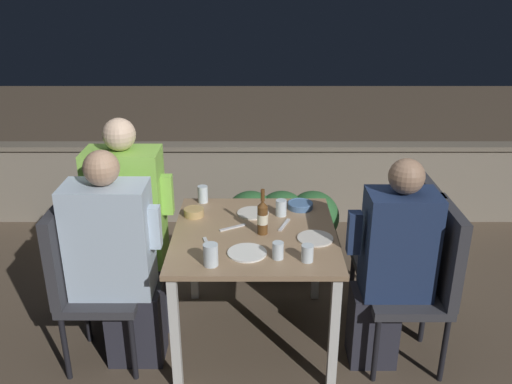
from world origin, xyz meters
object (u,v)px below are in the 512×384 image
(person_blue_shirt, at_px, (119,261))
(chair_right_far, at_px, (410,245))
(person_green_blouse, at_px, (135,228))
(beer_bottle, at_px, (264,217))
(person_navy_jumper, at_px, (392,265))
(chair_left_far, at_px, (103,244))
(chair_right_near, at_px, (428,274))
(chair_left_near, at_px, (84,272))

(person_blue_shirt, distance_m, chair_right_far, 1.75)
(person_green_blouse, height_order, beer_bottle, person_green_blouse)
(person_blue_shirt, xyz_separation_m, person_navy_jumper, (1.52, -0.02, -0.01))
(chair_left_far, relative_size, person_green_blouse, 0.71)
(person_green_blouse, height_order, chair_right_near, person_green_blouse)
(person_blue_shirt, bearing_deg, person_green_blouse, 86.78)
(chair_right_near, height_order, person_navy_jumper, person_navy_jumper)
(chair_left_near, relative_size, chair_right_far, 1.00)
(person_blue_shirt, xyz_separation_m, chair_right_near, (1.73, -0.02, -0.07))
(person_blue_shirt, xyz_separation_m, chair_right_far, (1.72, 0.33, -0.07))
(person_green_blouse, relative_size, beer_bottle, 5.02)
(chair_left_near, height_order, chair_right_far, same)
(person_blue_shirt, bearing_deg, chair_left_far, 118.89)
(person_green_blouse, relative_size, chair_right_near, 1.40)
(chair_left_near, bearing_deg, person_navy_jumper, -0.52)
(beer_bottle, bearing_deg, chair_left_near, -170.60)
(person_blue_shirt, bearing_deg, chair_left_near, 180.00)
(chair_left_far, bearing_deg, chair_right_near, -10.46)
(chair_right_near, relative_size, chair_right_far, 1.00)
(chair_left_far, xyz_separation_m, chair_right_near, (1.91, -0.35, 0.00))
(person_green_blouse, bearing_deg, chair_right_far, -0.10)
(chair_left_near, height_order, person_green_blouse, person_green_blouse)
(person_blue_shirt, distance_m, chair_right_near, 1.73)
(person_navy_jumper, height_order, chair_right_far, person_navy_jumper)
(chair_left_far, bearing_deg, chair_left_near, -93.62)
(chair_right_near, distance_m, beer_bottle, 0.97)
(person_blue_shirt, height_order, person_navy_jumper, person_blue_shirt)
(person_green_blouse, bearing_deg, person_blue_shirt, -93.22)
(person_blue_shirt, xyz_separation_m, beer_bottle, (0.81, 0.17, 0.20))
(person_navy_jumper, distance_m, beer_bottle, 0.76)
(chair_left_far, xyz_separation_m, beer_bottle, (0.99, -0.17, 0.27))
(chair_right_near, relative_size, person_navy_jumper, 0.78)
(beer_bottle, bearing_deg, person_blue_shirt, -168.24)
(person_navy_jumper, bearing_deg, chair_right_far, 60.60)
(chair_right_near, height_order, beer_bottle, beer_bottle)
(chair_left_near, xyz_separation_m, chair_right_far, (1.92, 0.33, 0.00))
(person_green_blouse, bearing_deg, chair_left_far, -180.00)
(chair_left_near, height_order, person_blue_shirt, person_blue_shirt)
(chair_right_near, xyz_separation_m, beer_bottle, (-0.92, 0.18, 0.27))
(chair_left_far, distance_m, person_navy_jumper, 1.74)
(person_blue_shirt, height_order, chair_right_near, person_blue_shirt)
(chair_right_far, distance_m, beer_bottle, 0.96)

